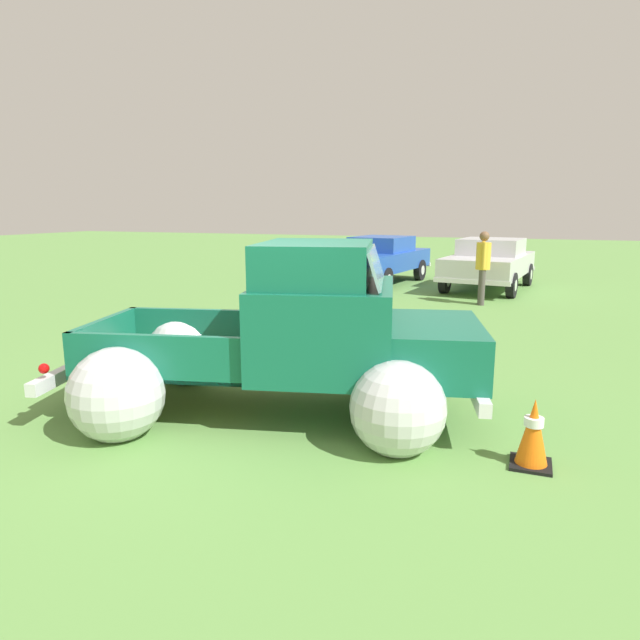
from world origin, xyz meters
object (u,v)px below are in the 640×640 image
Objects in this scene: vintage_pickup_truck at (302,347)px; lane_cone_1 at (290,326)px; show_car_0 at (380,258)px; show_car_1 at (489,262)px; spectator_0 at (483,263)px; lane_cone_0 at (533,433)px.

lane_cone_1 is at bearing 103.02° from vintage_pickup_truck.
show_car_0 reaches higher than lane_cone_1.
show_car_0 is 1.03× the size of show_car_1.
vintage_pickup_truck is 1.11× the size of show_car_1.
spectator_0 is (0.03, -2.81, 0.22)m from show_car_1.
lane_cone_0 is 5.16m from lane_cone_1.
show_car_1 is at bearing 97.80° from show_car_0.
lane_cone_1 is at bearing -125.44° from spectator_0.
show_car_0 is 7.28× the size of lane_cone_1.
vintage_pickup_truck is 8.24m from spectator_0.
vintage_pickup_truck reaches higher than show_car_0.
spectator_0 is 2.77× the size of lane_cone_1.
show_car_0 is 2.63× the size of spectator_0.
lane_cone_1 is at bearing 13.08° from show_car_0.
vintage_pickup_truck is 2.83× the size of spectator_0.
spectator_0 is at bearing 62.68° from lane_cone_1.
show_car_0 is (-1.99, 11.03, 0.02)m from vintage_pickup_truck.
show_car_1 is 2.55× the size of spectator_0.
lane_cone_1 is at bearing 138.55° from lane_cone_0.
show_car_1 reaches higher than lane_cone_1.
vintage_pickup_truck is 1.08× the size of show_car_0.
spectator_0 is at bearing 8.50° from show_car_1.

